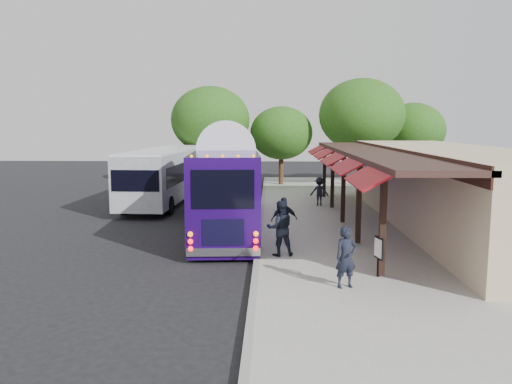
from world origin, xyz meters
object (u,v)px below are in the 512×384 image
(sign_board, at_px, (379,250))
(ped_d, at_px, (319,192))
(ped_c, at_px, (284,220))
(city_bus, at_px, (165,173))
(coach_bus, at_px, (227,183))
(ped_a, at_px, (346,257))
(ped_b, at_px, (280,228))

(sign_board, bearing_deg, ped_d, 78.13)
(ped_c, height_order, sign_board, ped_c)
(city_bus, bearing_deg, sign_board, -55.77)
(coach_bus, height_order, ped_d, coach_bus)
(coach_bus, xyz_separation_m, sign_board, (5.14, -7.60, -1.09))
(ped_d, bearing_deg, ped_c, 80.54)
(ped_c, bearing_deg, ped_d, -114.44)
(ped_a, xyz_separation_m, ped_d, (0.63, 14.13, -0.07))
(ped_d, bearing_deg, city_bus, -7.04)
(ped_b, distance_m, sign_board, 3.70)
(city_bus, height_order, sign_board, city_bus)
(ped_b, bearing_deg, ped_a, 107.74)
(ped_d, relative_size, sign_board, 1.31)
(ped_c, distance_m, sign_board, 5.07)
(ped_a, bearing_deg, ped_d, 70.75)
(city_bus, bearing_deg, ped_c, -55.51)
(ped_c, relative_size, sign_board, 1.45)
(ped_a, distance_m, ped_b, 3.79)
(city_bus, height_order, ped_b, city_bus)
(city_bus, bearing_deg, coach_bus, -57.68)
(ped_a, height_order, ped_d, ped_a)
(city_bus, distance_m, ped_d, 9.19)
(ped_d, xyz_separation_m, sign_board, (0.48, -13.13, 0.03))
(ped_a, distance_m, sign_board, 1.50)
(city_bus, height_order, ped_d, city_bus)
(sign_board, bearing_deg, coach_bus, 110.12)
(coach_bus, relative_size, sign_board, 10.05)
(ped_b, xyz_separation_m, sign_board, (2.86, -2.35, -0.14))
(ped_a, relative_size, ped_b, 0.89)
(ped_b, xyz_separation_m, ped_d, (2.38, 10.78, -0.17))
(city_bus, relative_size, ped_d, 7.64)
(coach_bus, bearing_deg, sign_board, -59.68)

